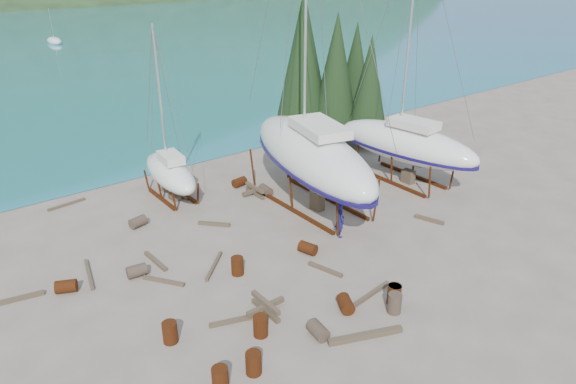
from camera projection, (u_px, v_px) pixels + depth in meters
ground at (309, 264)px, 24.68m from camera, size 600.00×600.00×0.00m
cypress_near_right at (336, 71)px, 37.85m from camera, size 3.60×3.60×10.00m
cypress_mid_right at (369, 85)px, 37.61m from camera, size 3.06×3.06×8.50m
cypress_back_left at (303, 57)px, 38.09m from camera, size 4.14×4.14×11.50m
cypress_far_right at (355, 72)px, 40.48m from camera, size 3.24×3.24×9.00m
moored_boat_mid at (54, 41)px, 87.64m from camera, size 2.00×5.00×6.05m
large_sailboat_near at (311, 154)px, 29.10m from camera, size 6.72×13.41×20.29m
large_sailboat_far at (406, 143)px, 32.83m from camera, size 4.31×10.36×15.91m
small_sailboat_shore at (170, 172)px, 30.75m from camera, size 2.62×6.54×10.21m
worker at (340, 220)px, 26.73m from camera, size 0.70×0.82×1.91m
drum_0 at (254, 363)px, 18.01m from camera, size 0.58×0.58×0.88m
drum_1 at (318, 330)px, 19.82m from camera, size 0.69×0.95×0.58m
drum_2 at (66, 286)px, 22.47m from camera, size 1.04×0.90×0.58m
drum_4 at (239, 182)px, 32.90m from camera, size 0.96×0.70×0.58m
drum_5 at (394, 294)px, 21.71m from camera, size 0.58×0.58×0.88m
drum_6 at (308, 248)px, 25.43m from camera, size 0.82×1.01×0.58m
drum_7 at (394, 295)px, 21.67m from camera, size 0.58×0.58×0.88m
drum_8 at (170, 332)px, 19.49m from camera, size 0.58×0.58×0.88m
drum_9 at (138, 222)px, 27.96m from camera, size 0.99×0.77×0.58m
drum_10 at (261, 326)px, 19.83m from camera, size 0.58×0.58×0.88m
drum_11 at (266, 190)px, 31.77m from camera, size 0.62×0.91×0.58m
drum_12 at (346, 304)px, 21.33m from camera, size 0.91×1.05×0.58m
drum_13 at (220, 379)px, 17.35m from camera, size 0.58×0.58×0.88m
drum_14 at (237, 266)px, 23.69m from camera, size 0.58×0.58×0.88m
drum_15 at (137, 271)px, 23.59m from camera, size 0.94×0.68×0.58m
drum_17 at (394, 303)px, 21.13m from camera, size 0.58×0.58×0.88m
timber_0 at (67, 204)px, 30.42m from camera, size 2.24×0.43×0.14m
timber_1 at (429, 220)px, 28.61m from camera, size 0.70×1.66×0.19m
timber_2 at (13, 300)px, 21.92m from camera, size 2.42×0.64×0.19m
timber_4 at (155, 261)px, 24.73m from camera, size 0.28×2.06×0.17m
timber_5 at (369, 295)px, 22.24m from camera, size 2.69×0.48×0.16m
timber_7 at (325, 269)px, 24.06m from camera, size 0.67×1.83×0.17m
timber_8 at (214, 224)px, 28.14m from camera, size 1.37×1.44×0.19m
timber_9 at (174, 194)px, 31.79m from camera, size 0.85×2.53×0.15m
timber_11 at (214, 266)px, 24.36m from camera, size 1.88×1.81×0.15m
timber_12 at (234, 320)px, 20.69m from camera, size 2.01×0.82×0.17m
timber_15 at (89, 274)px, 23.72m from camera, size 0.68×2.61×0.15m
timber_16 at (366, 336)px, 19.81m from camera, size 2.92×1.36×0.23m
timber_17 at (164, 281)px, 23.21m from camera, size 1.32×1.78×0.16m
timber_pile_fore at (266, 307)px, 21.16m from camera, size 1.80×1.80×0.60m
timber_pile_aft at (255, 191)px, 31.67m from camera, size 1.80×1.80×0.60m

